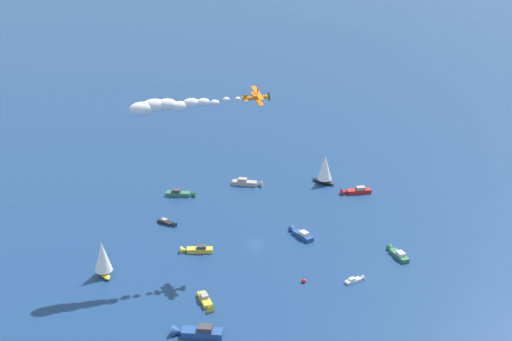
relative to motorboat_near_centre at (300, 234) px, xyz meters
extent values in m
plane|color=navy|center=(9.86, -8.09, -0.68)|extent=(2000.00, 2000.00, 0.00)
cube|color=#23478C|center=(0.46, 1.13, -0.12)|extent=(4.76, 7.37, 1.13)
cone|color=#23478C|center=(-1.17, -2.86, -0.12)|extent=(2.77, 2.52, 2.25)
cube|color=silver|center=(0.66, 1.61, 0.87)|extent=(2.60, 2.96, 0.84)
cube|color=#9E9993|center=(-21.42, -32.96, -0.04)|extent=(5.47, 8.37, 1.28)
cone|color=#9E9993|center=(-23.33, -28.44, -0.04)|extent=(3.16, 2.88, 2.56)
cube|color=gray|center=(-21.19, -33.51, 1.08)|extent=(2.98, 3.38, 0.96)
cube|color=gold|center=(40.66, -2.13, -0.18)|extent=(5.37, 6.27, 1.01)
cone|color=gold|center=(42.95, 0.97, -0.18)|extent=(2.58, 2.50, 2.02)
cube|color=gray|center=(40.37, -2.51, 0.70)|extent=(2.61, 2.73, 0.76)
cube|color=#33704C|center=(-2.90, -45.58, -0.08)|extent=(5.72, 7.75, 1.20)
cone|color=#33704C|center=(-5.11, -41.55, -0.08)|extent=(3.03, 2.84, 2.41)
cube|color=#38383D|center=(-2.63, -46.08, 0.97)|extent=(2.95, 3.23, 0.90)
cube|color=#23478C|center=(51.41, 5.35, 0.02)|extent=(6.52, 9.04, 1.40)
cone|color=#23478C|center=(53.88, 0.60, 0.02)|extent=(3.51, 3.28, 2.80)
cube|color=#38383D|center=(51.11, 5.93, 1.24)|extent=(3.40, 3.75, 1.05)
cube|color=#33704C|center=(-3.46, 27.63, -0.16)|extent=(5.58, 6.57, 1.05)
cone|color=#33704C|center=(-5.84, 24.37, -0.16)|extent=(2.70, 2.60, 2.11)
cube|color=silver|center=(-3.17, 28.03, 0.77)|extent=(2.72, 2.86, 0.79)
cube|color=#B21E1E|center=(-35.68, 1.10, -0.07)|extent=(7.04, 7.28, 1.23)
cone|color=#B21E1E|center=(-32.47, -2.33, -0.07)|extent=(3.14, 3.11, 2.46)
cube|color=gray|center=(-36.07, 1.52, 1.01)|extent=(3.27, 3.30, 0.92)
cube|color=black|center=(14.46, -36.08, -0.28)|extent=(1.73, 5.08, 0.81)
cone|color=black|center=(14.54, -33.00, -0.28)|extent=(1.64, 1.33, 1.61)
cube|color=gray|center=(14.45, -36.46, 0.43)|extent=(1.33, 1.79, 0.61)
ellipsoid|color=black|center=(-36.78, -12.11, -0.09)|extent=(3.12, 8.66, 1.19)
cylinder|color=#B2B2B7|center=(-36.83, -12.74, 5.38)|extent=(0.14, 0.14, 9.75)
cone|color=white|center=(-36.74, -11.69, 4.89)|extent=(5.06, 5.06, 8.29)
ellipsoid|color=gold|center=(44.52, -30.54, -0.13)|extent=(5.74, 7.96, 1.10)
cylinder|color=#B2B2B7|center=(44.24, -31.06, 4.95)|extent=(0.14, 0.14, 9.06)
cone|color=white|center=(44.71, -30.20, 4.50)|extent=(5.89, 5.89, 7.70)
cube|color=gold|center=(22.42, -17.61, -0.14)|extent=(5.56, 6.85, 1.09)
cone|color=gold|center=(24.71, -21.07, -0.14)|extent=(2.77, 2.65, 2.17)
cube|color=#38383D|center=(22.14, -17.18, 0.81)|extent=(2.76, 2.94, 0.81)
cube|color=white|center=(14.13, 22.83, -0.34)|extent=(4.42, 3.13, 0.68)
cone|color=white|center=(11.80, 24.00, -0.34)|extent=(1.59, 1.71, 1.36)
cube|color=silver|center=(14.41, 22.69, 0.25)|extent=(1.82, 1.64, 0.51)
sphere|color=red|center=(20.77, 12.83, -0.30)|extent=(1.10, 1.10, 1.10)
cylinder|color=black|center=(20.77, 12.83, 0.75)|extent=(0.08, 0.08, 1.00)
cylinder|color=orange|center=(9.86, -8.09, 39.81)|extent=(5.64, 4.88, 1.08)
cylinder|color=yellow|center=(7.61, -6.26, 39.81)|extent=(1.23, 1.32, 1.21)
cylinder|color=#4C4C51|center=(7.28, -5.99, 39.81)|extent=(1.79, 2.17, 2.76)
cube|color=orange|center=(9.58, -7.95, 39.55)|extent=(5.45, 6.28, 1.76)
cube|color=orange|center=(9.82, -7.66, 41.13)|extent=(5.45, 6.28, 1.76)
cylinder|color=yellow|center=(8.15, -9.71, 40.91)|extent=(0.37, 0.43, 1.60)
cylinder|color=yellow|center=(9.15, -8.48, 40.54)|extent=(0.37, 0.43, 1.60)
cylinder|color=yellow|center=(10.25, -7.13, 40.13)|extent=(0.37, 0.43, 1.60)
cylinder|color=yellow|center=(11.25, -5.90, 39.76)|extent=(0.37, 0.43, 1.60)
cube|color=orange|center=(12.14, -9.79, 40.35)|extent=(1.09, 0.98, 1.19)
cube|color=orange|center=(12.06, -9.89, 39.81)|extent=(2.25, 2.47, 0.65)
cylinder|color=black|center=(8.54, -8.44, 39.05)|extent=(0.63, 0.58, 0.61)
cylinder|color=black|center=(9.64, -7.08, 38.63)|extent=(0.63, 0.58, 0.61)
cylinder|color=#262628|center=(9.88, -7.58, 41.57)|extent=(0.24, 0.27, 0.89)
cylinder|color=red|center=(9.82, -7.66, 41.59)|extent=(0.29, 0.32, 0.79)
cylinder|color=red|center=(9.94, -7.51, 41.54)|extent=(0.29, 0.32, 0.79)
cube|color=red|center=(9.98, -7.47, 42.20)|extent=(0.44, 0.48, 0.58)
sphere|color=#9E7051|center=(10.03, -7.40, 42.57)|extent=(0.21, 0.21, 0.21)
cylinder|color=red|center=(9.71, -7.79, 42.42)|extent=(0.44, 0.51, 0.22)
cylinder|color=red|center=(10.28, -7.10, 42.21)|extent=(0.44, 0.51, 0.22)
ellipsoid|color=silver|center=(13.39, -11.17, 39.89)|extent=(2.08, 2.06, 1.29)
ellipsoid|color=silver|center=(15.73, -12.99, 40.01)|extent=(2.39, 2.38, 1.50)
ellipsoid|color=silver|center=(18.09, -14.79, 39.46)|extent=(3.08, 3.04, 1.85)
ellipsoid|color=silver|center=(20.64, -16.36, 39.98)|extent=(4.19, 4.10, 2.37)
ellipsoid|color=silver|center=(22.74, -18.47, 39.97)|extent=(5.05, 4.91, 2.76)
ellipsoid|color=silver|center=(25.15, -20.21, 39.40)|extent=(5.45, 5.33, 3.09)
ellipsoid|color=silver|center=(27.28, -22.29, 40.04)|extent=(6.35, 6.19, 3.54)
ellipsoid|color=silver|center=(29.41, -24.37, 40.02)|extent=(7.15, 6.94, 3.86)
ellipsoid|color=silver|center=(31.98, -25.91, 39.57)|extent=(7.63, 7.39, 4.07)
camera|label=1|loc=(145.21, 80.11, 85.14)|focal=47.12mm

